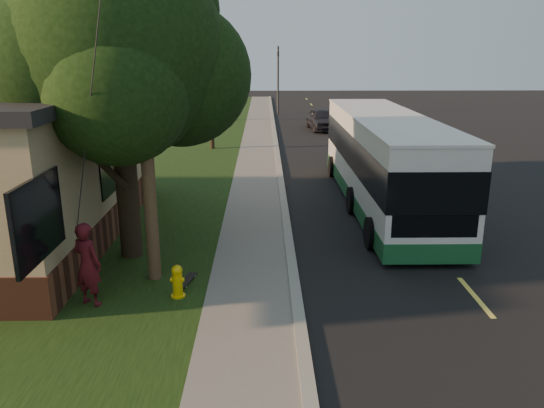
{
  "coord_description": "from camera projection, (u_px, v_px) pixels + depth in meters",
  "views": [
    {
      "loc": [
        -0.7,
        -10.65,
        5.32
      ],
      "look_at": [
        -0.49,
        2.32,
        1.5
      ],
      "focal_mm": 35.0,
      "sensor_mm": 36.0,
      "label": 1
    }
  ],
  "objects": [
    {
      "name": "ground",
      "position": [
        296.0,
        298.0,
        11.73
      ],
      "size": [
        120.0,
        120.0,
        0.0
      ],
      "primitive_type": "plane",
      "color": "black",
      "rests_on": "ground"
    },
    {
      "name": "road",
      "position": [
        380.0,
        185.0,
        21.38
      ],
      "size": [
        8.0,
        80.0,
        0.01
      ],
      "primitive_type": "cube",
      "color": "black",
      "rests_on": "ground"
    },
    {
      "name": "curb",
      "position": [
        281.0,
        184.0,
        21.31
      ],
      "size": [
        0.25,
        80.0,
        0.12
      ],
      "primitive_type": "cube",
      "color": "gray",
      "rests_on": "ground"
    },
    {
      "name": "sidewalk",
      "position": [
        256.0,
        185.0,
        21.3
      ],
      "size": [
        2.0,
        80.0,
        0.08
      ],
      "primitive_type": "cube",
      "color": "slate",
      "rests_on": "ground"
    },
    {
      "name": "grass_verge",
      "position": [
        169.0,
        185.0,
        21.25
      ],
      "size": [
        5.0,
        80.0,
        0.07
      ],
      "primitive_type": "cube",
      "color": "black",
      "rests_on": "ground"
    },
    {
      "name": "fire_hydrant",
      "position": [
        177.0,
        281.0,
        11.57
      ],
      "size": [
        0.32,
        0.32,
        0.74
      ],
      "color": "#E4BA0C",
      "rests_on": "grass_verge"
    },
    {
      "name": "utility_pole",
      "position": [
        142.0,
        82.0,
        11.33
      ],
      "size": [
        2.86,
        3.21,
        9.07
      ],
      "color": "#473321",
      "rests_on": "ground"
    },
    {
      "name": "leafy_tree",
      "position": [
        119.0,
        55.0,
        12.75
      ],
      "size": [
        6.3,
        6.0,
        7.8
      ],
      "color": "black",
      "rests_on": "grass_verge"
    },
    {
      "name": "bare_tree_near",
      "position": [
        211.0,
        110.0,
        28.34
      ],
      "size": [
        1.38,
        1.21,
        4.31
      ],
      "color": "black",
      "rests_on": "grass_verge"
    },
    {
      "name": "bare_tree_far",
      "position": [
        233.0,
        94.0,
        39.9
      ],
      "size": [
        1.38,
        1.21,
        4.03
      ],
      "color": "black",
      "rests_on": "grass_verge"
    },
    {
      "name": "traffic_signal",
      "position": [
        278.0,
        76.0,
        43.46
      ],
      "size": [
        0.18,
        0.22,
        5.5
      ],
      "color": "#2D2D30",
      "rests_on": "ground"
    },
    {
      "name": "transit_bus",
      "position": [
        384.0,
        158.0,
        18.28
      ],
      "size": [
        2.69,
        11.67,
        3.16
      ],
      "color": "silver",
      "rests_on": "ground"
    },
    {
      "name": "skateboarder",
      "position": [
        88.0,
        264.0,
        11.07
      ],
      "size": [
        0.79,
        0.69,
        1.83
      ],
      "primitive_type": "imported",
      "rotation": [
        0.0,
        0.0,
        2.69
      ],
      "color": "#4B0F17",
      "rests_on": "grass_verge"
    },
    {
      "name": "skateboard_main",
      "position": [
        187.0,
        280.0,
        12.36
      ],
      "size": [
        0.39,
        0.86,
        0.08
      ],
      "color": "black",
      "rests_on": "grass_verge"
    },
    {
      "name": "dumpster",
      "position": [
        63.0,
        172.0,
        20.86
      ],
      "size": [
        1.6,
        1.41,
        1.19
      ],
      "color": "black",
      "rests_on": "building_lot"
    },
    {
      "name": "distant_car",
      "position": [
        322.0,
        119.0,
        35.78
      ],
      "size": [
        2.12,
        4.43,
        1.46
      ],
      "primitive_type": "imported",
      "rotation": [
        0.0,
        0.0,
        0.1
      ],
      "color": "black",
      "rests_on": "ground"
    }
  ]
}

